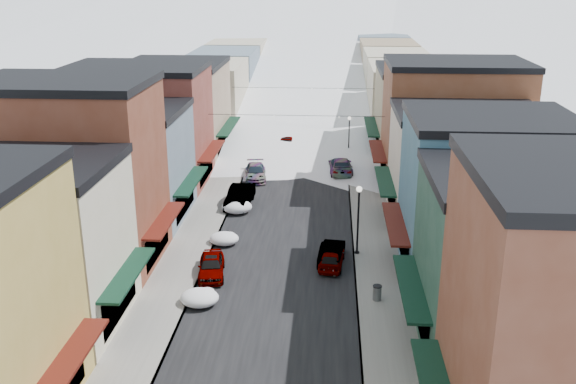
# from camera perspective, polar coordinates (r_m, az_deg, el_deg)

# --- Properties ---
(road) EXTENTS (10.00, 160.00, 0.01)m
(road) POSITION_cam_1_polar(r_m,az_deg,el_deg) (80.65, 1.48, 5.48)
(road) COLOR black
(road) RESTS_ON ground
(sidewalk_left) EXTENTS (3.20, 160.00, 0.15)m
(sidewalk_left) POSITION_cam_1_polar(r_m,az_deg,el_deg) (81.17, -3.20, 5.60)
(sidewalk_left) COLOR gray
(sidewalk_left) RESTS_ON ground
(sidewalk_right) EXTENTS (3.20, 160.00, 0.15)m
(sidewalk_right) POSITION_cam_1_polar(r_m,az_deg,el_deg) (80.64, 6.19, 5.43)
(sidewalk_right) COLOR gray
(sidewalk_right) RESTS_ON ground
(curb_left) EXTENTS (0.10, 160.00, 0.15)m
(curb_left) POSITION_cam_1_polar(r_m,az_deg,el_deg) (80.99, -2.11, 5.58)
(curb_left) COLOR slate
(curb_left) RESTS_ON ground
(curb_right) EXTENTS (0.10, 160.00, 0.15)m
(curb_right) POSITION_cam_1_polar(r_m,az_deg,el_deg) (80.59, 5.08, 5.45)
(curb_right) COLOR slate
(curb_right) RESTS_ON ground
(bldg_l_cream) EXTENTS (11.30, 8.20, 9.50)m
(bldg_l_cream) POSITION_cam_1_polar(r_m,az_deg,el_deg) (37.65, -22.38, -4.36)
(bldg_l_cream) COLOR beige
(bldg_l_cream) RESTS_ON ground
(bldg_l_brick_near) EXTENTS (12.30, 8.20, 12.50)m
(bldg_l_brick_near) POSITION_cam_1_polar(r_m,az_deg,el_deg) (44.19, -18.82, 1.49)
(bldg_l_brick_near) COLOR brown
(bldg_l_brick_near) RESTS_ON ground
(bldg_l_grayblue) EXTENTS (11.30, 9.20, 9.00)m
(bldg_l_grayblue) POSITION_cam_1_polar(r_m,az_deg,el_deg) (52.12, -14.66, 2.46)
(bldg_l_grayblue) COLOR slate
(bldg_l_grayblue) RESTS_ON ground
(bldg_l_brick_far) EXTENTS (13.30, 9.20, 11.00)m
(bldg_l_brick_far) POSITION_cam_1_polar(r_m,az_deg,el_deg) (60.47, -13.04, 5.80)
(bldg_l_brick_far) COLOR brown
(bldg_l_brick_far) RESTS_ON ground
(bldg_l_tan) EXTENTS (11.30, 11.20, 10.00)m
(bldg_l_tan) POSITION_cam_1_polar(r_m,az_deg,el_deg) (69.74, -9.91, 7.29)
(bldg_l_tan) COLOR tan
(bldg_l_tan) RESTS_ON ground
(bldg_r_green) EXTENTS (11.30, 9.20, 9.50)m
(bldg_r_green) POSITION_cam_1_polar(r_m,az_deg,el_deg) (34.89, 20.22, -5.92)
(bldg_r_green) COLOR #214636
(bldg_r_green) RESTS_ON ground
(bldg_r_blue) EXTENTS (11.30, 9.20, 10.50)m
(bldg_r_blue) POSITION_cam_1_polar(r_m,az_deg,el_deg) (42.80, 17.13, -0.29)
(bldg_r_blue) COLOR #38667F
(bldg_r_blue) RESTS_ON ground
(bldg_r_cream) EXTENTS (12.30, 9.20, 9.00)m
(bldg_r_cream) POSITION_cam_1_polar(r_m,az_deg,el_deg) (51.50, 15.45, 2.19)
(bldg_r_cream) COLOR beige
(bldg_r_cream) RESTS_ON ground
(bldg_r_brick_far) EXTENTS (13.30, 9.20, 11.50)m
(bldg_r_brick_far) POSITION_cam_1_polar(r_m,az_deg,el_deg) (59.84, 14.41, 5.80)
(bldg_r_brick_far) COLOR brown
(bldg_r_brick_far) RESTS_ON ground
(bldg_r_tan) EXTENTS (11.30, 11.20, 9.50)m
(bldg_r_tan) POSITION_cam_1_polar(r_m,az_deg,el_deg) (69.53, 12.12, 6.90)
(bldg_r_tan) COLOR #8B7D5B
(bldg_r_tan) RESTS_ON ground
(distant_blocks) EXTENTS (34.00, 55.00, 8.00)m
(distant_blocks) POSITION_cam_1_polar(r_m,az_deg,el_deg) (102.50, 2.06, 10.64)
(distant_blocks) COLOR gray
(distant_blocks) RESTS_ON ground
(overhead_cables) EXTENTS (16.40, 15.04, 0.04)m
(overhead_cables) POSITION_cam_1_polar(r_m,az_deg,el_deg) (67.14, 1.06, 8.16)
(overhead_cables) COLOR black
(overhead_cables) RESTS_ON ground
(car_silver_sedan) EXTENTS (2.20, 4.29, 1.40)m
(car_silver_sedan) POSITION_cam_1_polar(r_m,az_deg,el_deg) (42.19, -6.83, -6.52)
(car_silver_sedan) COLOR gray
(car_silver_sedan) RESTS_ON ground
(car_dark_hatch) EXTENTS (2.15, 5.18, 1.67)m
(car_dark_hatch) POSITION_cam_1_polar(r_m,az_deg,el_deg) (54.34, -4.31, -0.36)
(car_dark_hatch) COLOR black
(car_dark_hatch) RESTS_ON ground
(car_silver_wagon) EXTENTS (2.53, 4.97, 1.38)m
(car_silver_wagon) POSITION_cam_1_polar(r_m,az_deg,el_deg) (61.30, -2.90, 1.78)
(car_silver_wagon) COLOR #A5A9AD
(car_silver_wagon) RESTS_ON ground
(car_green_sedan) EXTENTS (1.96, 4.33, 1.38)m
(car_green_sedan) POSITION_cam_1_polar(r_m,az_deg,el_deg) (43.98, 3.91, -5.34)
(car_green_sedan) COLOR black
(car_green_sedan) RESTS_ON ground
(car_gray_suv) EXTENTS (1.95, 4.03, 1.32)m
(car_gray_suv) POSITION_cam_1_polar(r_m,az_deg,el_deg) (43.26, 3.90, -5.81)
(car_gray_suv) COLOR gray
(car_gray_suv) RESTS_ON ground
(car_black_sedan) EXTENTS (2.53, 5.57, 1.58)m
(car_black_sedan) POSITION_cam_1_polar(r_m,az_deg,el_deg) (63.10, 4.69, 2.34)
(car_black_sedan) COLOR black
(car_black_sedan) RESTS_ON ground
(car_lane_silver) EXTENTS (2.13, 4.97, 1.67)m
(car_lane_silver) POSITION_cam_1_polar(r_m,az_deg,el_deg) (70.61, -0.16, 4.24)
(car_lane_silver) COLOR #AEB2B7
(car_lane_silver) RESTS_ON ground
(car_lane_white) EXTENTS (2.53, 5.39, 1.49)m
(car_lane_white) POSITION_cam_1_polar(r_m,az_deg,el_deg) (89.45, 2.74, 7.29)
(car_lane_white) COLOR silver
(car_lane_white) RESTS_ON ground
(trash_can) EXTENTS (0.55, 0.55, 0.93)m
(trash_can) POSITION_cam_1_polar(r_m,az_deg,el_deg) (39.10, 7.93, -8.85)
(trash_can) COLOR #5C5F62
(trash_can) RESTS_ON sidewalk_right
(streetlamp_near) EXTENTS (0.41, 0.41, 4.93)m
(streetlamp_near) POSITION_cam_1_polar(r_m,az_deg,el_deg) (44.10, 6.28, -1.73)
(streetlamp_near) COLOR black
(streetlamp_near) RESTS_ON sidewalk_right
(streetlamp_far) EXTENTS (0.36, 0.36, 4.38)m
(streetlamp_far) POSITION_cam_1_polar(r_m,az_deg,el_deg) (67.92, 5.45, 5.36)
(streetlamp_far) COLOR black
(streetlamp_far) RESTS_ON sidewalk_right
(snow_pile_near) EXTENTS (2.31, 2.62, 0.98)m
(snow_pile_near) POSITION_cam_1_polar(r_m,az_deg,el_deg) (38.92, -7.82, -9.25)
(snow_pile_near) COLOR white
(snow_pile_near) RESTS_ON ground
(snow_pile_mid) EXTENTS (2.14, 2.52, 0.91)m
(snow_pile_mid) POSITION_cam_1_polar(r_m,az_deg,el_deg) (46.93, -5.66, -4.12)
(snow_pile_mid) COLOR white
(snow_pile_mid) RESTS_ON ground
(snow_pile_far) EXTENTS (2.51, 2.74, 1.06)m
(snow_pile_far) POSITION_cam_1_polar(r_m,az_deg,el_deg) (52.89, -4.53, -1.30)
(snow_pile_far) COLOR white
(snow_pile_far) RESTS_ON ground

